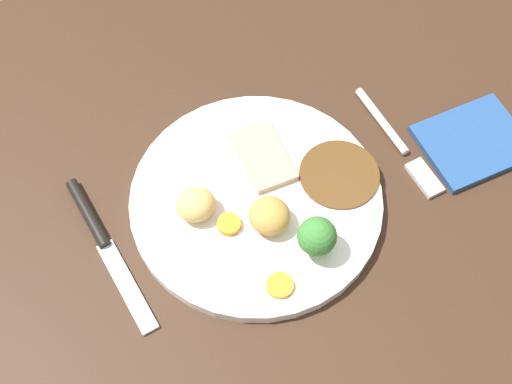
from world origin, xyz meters
TOP-DOWN VIEW (x-y plane):
  - dining_table at (0.00, 0.00)cm, footprint 120.00×84.00cm
  - dinner_plate at (-3.90, -1.68)cm, footprint 25.77×25.77cm
  - gravy_pool at (-12.72, -0.09)cm, footprint 8.33×8.33cm
  - meat_slice_main at (-6.74, -5.50)cm, footprint 5.13×8.18cm
  - roast_potato_left at (2.16, -2.91)cm, footprint 4.16×3.83cm
  - roast_potato_right at (-3.68, 1.57)cm, footprint 4.54×4.59cm
  - carrot_coin_front at (-1.37, 7.96)cm, footprint 2.59×2.59cm
  - carrot_coin_back at (-0.29, 0.02)cm, footprint 2.37×2.37cm
  - broccoli_floret at (-6.30, 6.07)cm, footprint 3.81×3.81cm
  - fork at (-20.91, -0.88)cm, footprint 2.02×15.26cm
  - knife at (11.69, -4.99)cm, footprint 2.51×18.55cm
  - folded_napkin at (-28.18, 2.66)cm, footprint 11.47×9.58cm

SIDE VIEW (x-z plane):
  - dining_table at x=0.00cm, z-range 0.00..3.60cm
  - fork at x=-20.91cm, z-range 3.54..4.44cm
  - folded_napkin at x=-28.18cm, z-range 3.60..4.40cm
  - knife at x=11.69cm, z-range 3.45..4.65cm
  - dinner_plate at x=-3.90cm, z-range 3.60..5.00cm
  - gravy_pool at x=-12.72cm, z-range 5.00..5.30cm
  - carrot_coin_front at x=-1.37cm, z-range 5.00..5.50cm
  - carrot_coin_back at x=-0.29cm, z-range 5.00..5.68cm
  - meat_slice_main at x=-6.74cm, z-range 5.00..5.80cm
  - roast_potato_left at x=2.16cm, z-range 5.00..8.01cm
  - roast_potato_right at x=-3.68cm, z-range 5.00..8.12cm
  - broccoli_floret at x=-6.30cm, z-range 5.30..9.88cm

